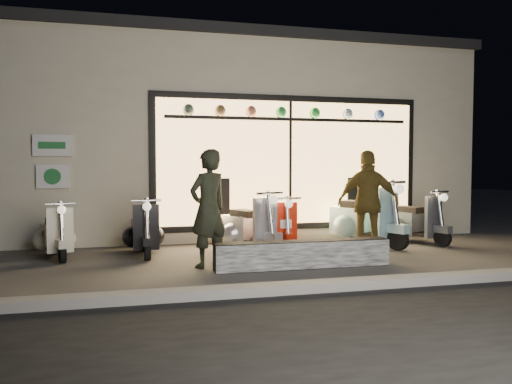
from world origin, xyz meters
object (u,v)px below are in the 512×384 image
man (208,208)px  graffiti_barrier (303,254)px  woman (368,202)px  scooter_red (277,228)px  scooter_silver (247,228)px

man → graffiti_barrier: bearing=134.2°
man → woman: woman is taller
graffiti_barrier → woman: size_ratio=1.49×
graffiti_barrier → scooter_red: 1.73m
graffiti_barrier → woman: 1.78m
scooter_silver → man: (-0.85, -1.23, 0.46)m
man → woman: bearing=158.9°
graffiti_barrier → scooter_red: size_ratio=2.04×
graffiti_barrier → man: size_ratio=1.51×
scooter_red → man: bearing=-137.2°
graffiti_barrier → woman: bearing=29.1°
woman → man: bearing=22.8°
graffiti_barrier → man: man is taller
graffiti_barrier → woman: woman is taller
scooter_silver → scooter_red: 0.60m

